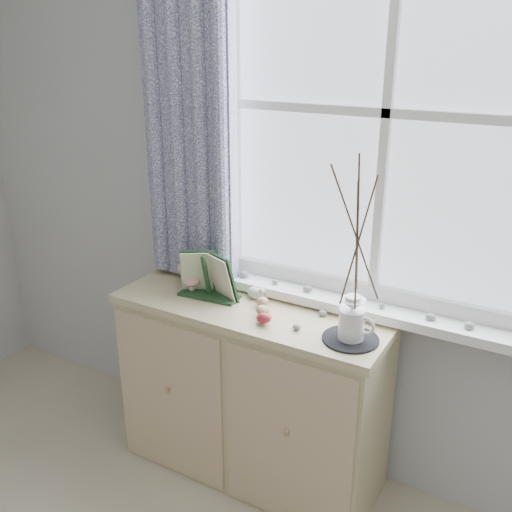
% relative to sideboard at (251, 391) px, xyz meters
% --- Properties ---
extents(sideboard, '(1.20, 0.45, 0.85)m').
position_rel_sideboard_xyz_m(sideboard, '(0.00, 0.00, 0.00)').
color(sideboard, tan).
rests_on(sideboard, ground).
extents(botanical_book, '(0.32, 0.16, 0.21)m').
position_rel_sideboard_xyz_m(botanical_book, '(-0.20, -0.04, 0.53)').
color(botanical_book, '#1C3B1F').
rests_on(botanical_book, sideboard).
extents(toadstool_cluster, '(0.16, 0.17, 0.11)m').
position_rel_sideboard_xyz_m(toadstool_cluster, '(-0.34, 0.04, 0.49)').
color(toadstool_cluster, silver).
rests_on(toadstool_cluster, sideboard).
extents(wooden_eggs, '(0.13, 0.17, 0.07)m').
position_rel_sideboard_xyz_m(wooden_eggs, '(0.09, -0.05, 0.45)').
color(wooden_eggs, tan).
rests_on(wooden_eggs, sideboard).
extents(songbird_figurine, '(0.12, 0.07, 0.06)m').
position_rel_sideboard_xyz_m(songbird_figurine, '(-0.02, 0.07, 0.45)').
color(songbird_figurine, white).
rests_on(songbird_figurine, sideboard).
extents(crocheted_doily, '(0.21, 0.21, 0.01)m').
position_rel_sideboard_xyz_m(crocheted_doily, '(0.47, -0.07, 0.43)').
color(crocheted_doily, black).
rests_on(crocheted_doily, sideboard).
extents(twig_pitcher, '(0.26, 0.26, 0.73)m').
position_rel_sideboard_xyz_m(twig_pitcher, '(0.47, -0.07, 0.84)').
color(twig_pitcher, white).
rests_on(twig_pitcher, crocheted_doily).
extents(sideboard_pebbles, '(0.25, 0.19, 0.02)m').
position_rel_sideboard_xyz_m(sideboard_pebbles, '(0.35, -0.03, 0.44)').
color(sideboard_pebbles, gray).
rests_on(sideboard_pebbles, sideboard).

